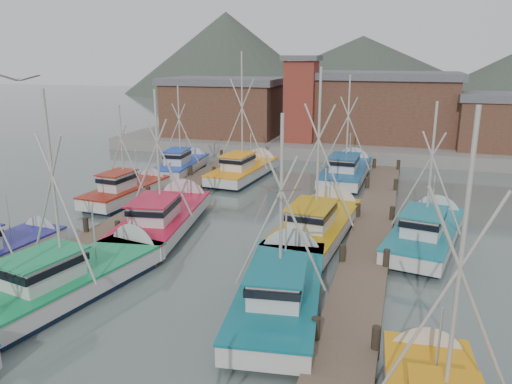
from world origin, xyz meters
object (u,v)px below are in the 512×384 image
(lookout_tower, at_px, (301,98))
(boat_4, at_px, (78,276))
(boat_8, at_px, (166,217))
(boat_12, at_px, (246,169))

(lookout_tower, bearing_deg, boat_4, -94.19)
(boat_8, height_order, boat_12, boat_12)
(lookout_tower, height_order, boat_4, lookout_tower)
(boat_8, xyz_separation_m, boat_12, (0.62, 13.20, 0.01))
(lookout_tower, xyz_separation_m, boat_4, (-2.46, -33.56, -4.87))
(boat_8, relative_size, boat_12, 0.98)
(lookout_tower, relative_size, boat_8, 0.80)
(boat_8, distance_m, boat_12, 13.21)
(boat_4, distance_m, boat_12, 21.60)
(lookout_tower, relative_size, boat_4, 0.84)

